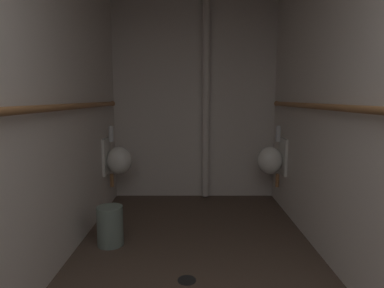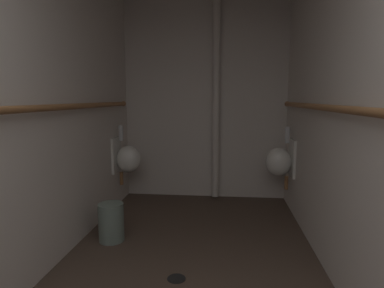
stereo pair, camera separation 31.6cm
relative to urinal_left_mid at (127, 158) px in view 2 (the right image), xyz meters
The scene contains 11 objects.
floor 1.93m from the urinal_left_mid, 59.06° to the right, with size 2.29×4.27×0.08m, color #47382D.
wall_left 1.73m from the urinal_left_mid, 96.49° to the right, with size 0.06×4.27×2.68m, color silver.
wall_right 2.67m from the urinal_left_mid, 37.30° to the right, with size 0.06×4.27×2.68m, color silver.
wall_back 1.30m from the urinal_left_mid, 30.23° to the left, with size 2.29×0.06×2.68m, color silver.
urinal_left_mid is the anchor object (origin of this frame).
urinal_right_mid 1.87m from the urinal_left_mid, ahead, with size 0.32×0.30×0.76m.
supply_pipe_left 1.69m from the urinal_left_mid, 93.24° to the right, with size 0.06×3.56×0.06m.
supply_pipe_right 2.58m from the urinal_left_mid, 38.26° to the right, with size 0.06×3.55×0.06m.
standpipe_back_wall 1.38m from the urinal_left_mid, 21.83° to the left, with size 0.09×0.09×2.63m, color silver.
floor_drain 1.92m from the urinal_left_mid, 61.72° to the right, with size 0.14×0.14×0.01m, color black.
waste_bin 1.11m from the urinal_left_mid, 81.72° to the right, with size 0.24×0.24×0.37m, color slate.
Camera 2 is at (0.28, -0.23, 1.36)m, focal length 30.39 mm.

